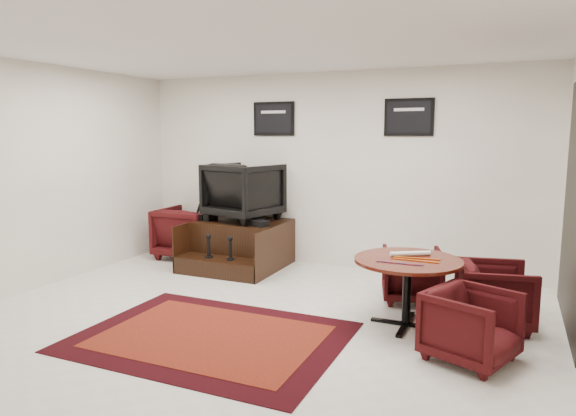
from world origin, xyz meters
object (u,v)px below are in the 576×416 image
Objects in this scene: shine_podium at (240,245)px; table_chair_window at (495,292)px; table_chair_back at (412,272)px; armchair_side at (188,230)px; table_chair_corner at (472,322)px; meeting_table at (408,267)px; shine_chair at (244,189)px.

shine_podium is 3.67m from table_chair_window.
table_chair_window is at bearing -16.72° from shine_podium.
shine_podium is at bearing -27.84° from table_chair_back.
table_chair_corner is at bearing 151.38° from armchair_side.
meeting_table is 0.93m from table_chair_corner.
armchair_side reaches higher than table_chair_corner.
armchair_side is at bearing 171.71° from shine_podium.
table_chair_corner reaches higher than table_chair_back.
armchair_side is 3.68m from table_chair_back.
table_chair_back is at bearing 178.89° from shine_chair.
table_chair_window is (3.51, -1.19, -0.78)m from shine_chair.
shine_podium is 1.94× the size of table_chair_corner.
table_chair_corner is at bearing 159.01° from table_chair_window.
table_chair_window is 1.04× the size of table_chair_corner.
table_chair_window reaches higher than table_chair_back.
armchair_side is at bearing -26.69° from table_chair_back.
shine_podium is at bearing 81.22° from table_chair_corner.
table_chair_window is (0.91, -0.48, 0.02)m from table_chair_back.
shine_chair is at bearing 79.52° from table_chair_corner.
meeting_table reaches higher than table_chair_back.
table_chair_window is (3.51, -1.05, 0.05)m from shine_podium.
shine_chair is 1.08× the size of armchair_side.
shine_chair is at bearing 90.00° from shine_podium.
table_chair_back is 1.62m from table_chair_corner.
armchair_side reaches higher than shine_podium.
armchair_side is at bearing 63.21° from table_chair_window.
meeting_table is at bearing 70.17° from table_chair_corner.
meeting_table is at bearing 154.80° from armchair_side.
shine_podium is 1.25× the size of meeting_table.
armchair_side reaches higher than meeting_table.
table_chair_back is 1.03m from table_chair_window.
table_chair_back is at bearing 50.25° from table_chair_window.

